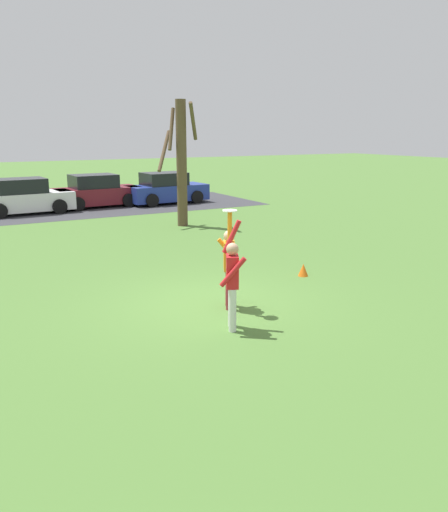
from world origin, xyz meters
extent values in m
plane|color=#4C7533|center=(0.00, 0.00, 0.00)|extent=(120.00, 120.00, 0.00)
cylinder|color=maroon|center=(0.31, -0.29, 0.41)|extent=(0.14, 0.14, 0.82)
cylinder|color=maroon|center=(0.19, -0.52, 0.41)|extent=(0.14, 0.14, 0.82)
cube|color=orange|center=(0.25, -0.41, 1.12)|extent=(0.36, 0.42, 0.60)
sphere|color=tan|center=(0.25, -0.41, 1.53)|extent=(0.23, 0.23, 0.23)
cylinder|color=orange|center=(0.35, -0.20, 1.17)|extent=(0.46, 0.29, 0.58)
cylinder|color=orange|center=(0.15, -0.61, 1.75)|extent=(0.09, 0.09, 0.66)
cylinder|color=silver|center=(-0.35, -1.59, 0.41)|extent=(0.14, 0.14, 0.82)
cylinder|color=silver|center=(-0.23, -1.36, 0.41)|extent=(0.14, 0.14, 0.82)
cube|color=red|center=(-0.29, -1.47, 1.12)|extent=(0.36, 0.42, 0.60)
sphere|color=tan|center=(-0.29, -1.47, 1.53)|extent=(0.23, 0.23, 0.23)
cylinder|color=red|center=(-0.39, -1.67, 1.17)|extent=(0.46, 0.29, 0.58)
cylinder|color=red|center=(-0.19, -1.27, 1.72)|extent=(0.34, 0.22, 0.65)
cylinder|color=white|center=(0.15, -0.61, 2.09)|extent=(0.29, 0.29, 0.02)
cube|color=white|center=(-1.51, 15.21, 0.55)|extent=(4.21, 2.06, 0.80)
cube|color=black|center=(-1.66, 15.20, 1.27)|extent=(2.20, 1.77, 0.64)
cylinder|color=black|center=(-0.30, 16.21, 0.33)|extent=(0.67, 0.26, 0.66)
cylinder|color=black|center=(-0.18, 14.39, 0.33)|extent=(0.67, 0.26, 0.66)
cube|color=maroon|center=(1.94, 15.81, 0.55)|extent=(4.21, 2.06, 0.80)
cube|color=black|center=(1.80, 15.80, 1.27)|extent=(2.20, 1.77, 0.64)
cylinder|color=black|center=(3.15, 16.80, 0.33)|extent=(0.67, 0.26, 0.66)
cylinder|color=black|center=(3.27, 14.99, 0.33)|extent=(0.67, 0.26, 0.66)
cylinder|color=black|center=(0.62, 16.64, 0.33)|extent=(0.67, 0.26, 0.66)
cylinder|color=black|center=(0.74, 14.82, 0.33)|extent=(0.67, 0.26, 0.66)
cube|color=#233893|center=(5.46, 15.32, 0.55)|extent=(4.21, 2.06, 0.80)
cube|color=black|center=(5.31, 15.31, 1.27)|extent=(2.20, 1.77, 0.64)
cylinder|color=black|center=(6.67, 16.32, 0.33)|extent=(0.67, 0.26, 0.66)
cylinder|color=black|center=(6.78, 14.50, 0.33)|extent=(0.67, 0.26, 0.66)
cylinder|color=black|center=(4.13, 16.15, 0.33)|extent=(0.67, 0.26, 0.66)
cylinder|color=black|center=(4.25, 14.33, 0.33)|extent=(0.67, 0.26, 0.66)
cube|color=#38383D|center=(1.78, 15.52, 0.00)|extent=(16.21, 6.40, 0.01)
cylinder|color=brown|center=(3.45, 8.95, 2.40)|extent=(0.40, 0.40, 4.81)
cylinder|color=brown|center=(2.92, 9.39, 2.90)|extent=(1.05, 1.23, 1.55)
cylinder|color=brown|center=(3.83, 8.67, 4.00)|extent=(0.74, 0.94, 1.40)
cylinder|color=brown|center=(3.15, 9.17, 3.72)|extent=(0.63, 0.78, 1.60)
cone|color=orange|center=(3.11, 0.78, 0.16)|extent=(0.26, 0.26, 0.32)
camera|label=1|loc=(-4.78, -9.26, 3.59)|focal=35.77mm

